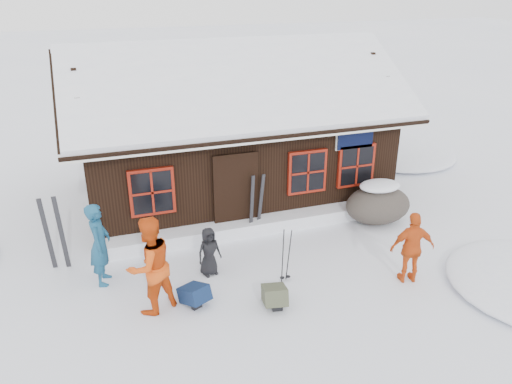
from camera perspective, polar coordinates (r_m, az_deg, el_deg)
ground at (r=10.39m, az=-3.08°, el=-11.13°), size 120.00×120.00×0.00m
mountain_hut at (r=14.43m, az=-3.06°, el=5.96°), size 8.90×6.09×4.42m
snow_drift at (r=12.54m, az=0.59°, el=-3.70°), size 7.60×0.60×0.35m
snow_mounds at (r=12.35m, az=1.87°, el=-5.08°), size 20.60×13.20×0.48m
skier_teal at (r=10.66m, az=-17.44°, el=-5.70°), size 0.54×0.72×1.79m
skier_orange_left at (r=9.52m, az=-12.02°, el=-8.23°), size 1.17×1.08×1.94m
skier_orange_right at (r=10.75m, az=17.43°, el=-6.11°), size 0.98×0.59×1.57m
skier_crouched at (r=10.66m, az=-5.40°, el=-6.79°), size 0.60×0.47×1.08m
boulder at (r=13.23m, az=13.76°, el=-1.30°), size 1.73×1.30×1.01m
ski_pair_mid at (r=11.54m, az=-22.04°, el=-4.51°), size 0.46×0.10×1.74m
ski_pair_right at (r=12.21m, az=0.02°, el=-1.55°), size 0.47×0.18×1.58m
ski_poles at (r=10.38m, az=3.41°, el=-7.38°), size 0.22×0.11×1.23m
backpack_blue at (r=9.98m, az=-7.02°, el=-11.83°), size 0.62×0.69×0.31m
backpack_olive at (r=9.87m, az=2.13°, el=-12.06°), size 0.56×0.67×0.32m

